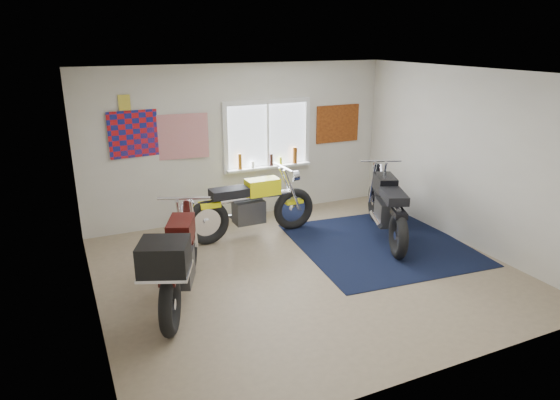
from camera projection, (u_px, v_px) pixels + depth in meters
name	position (u px, v px, depth m)	size (l,w,h in m)	color
ground	(305.00, 271.00, 6.99)	(5.50, 5.50, 0.00)	#9E896B
room_shell	(307.00, 157.00, 6.47)	(5.50, 5.50, 5.50)	white
navy_rug	(380.00, 244.00, 7.87)	(2.50, 2.60, 0.01)	black
window_assembly	(267.00, 140.00, 8.89)	(1.66, 0.17, 1.26)	white
oil_bottles	(273.00, 159.00, 8.97)	(1.15, 0.09, 0.30)	#8E5014
flag_display	(124.00, 103.00, 7.70)	(1.60, 0.10, 1.17)	red
triumph_poster	(338.00, 124.00, 9.41)	(0.90, 0.03, 0.70)	#A54C14
yellow_triumph	(251.00, 207.00, 8.05)	(2.24, 0.67, 1.13)	black
black_chrome_bike	(387.00, 208.00, 7.99)	(1.06, 2.15, 1.16)	black
maroon_tourer	(177.00, 261.00, 5.91)	(1.20, 2.21, 1.16)	black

